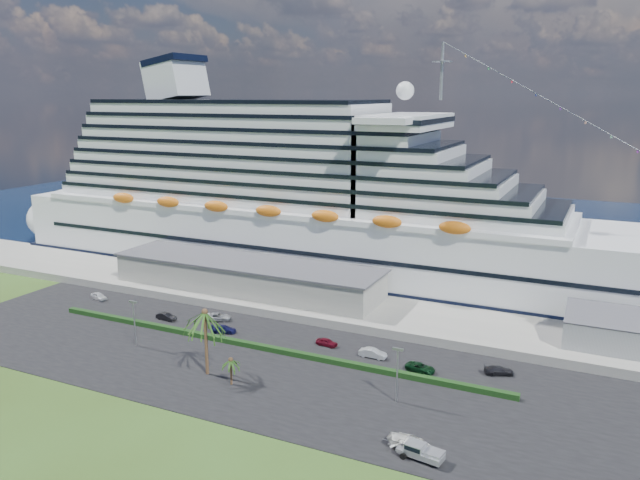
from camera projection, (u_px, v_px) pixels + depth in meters
The scene contains 21 objects.
ground at pixel (248, 398), 90.98m from camera, with size 420.00×420.00×0.00m, color #364E1A.
asphalt_lot at pixel (284, 368), 100.65m from camera, with size 140.00×38.00×0.12m, color black.
wharf at pixel (353, 309), 125.98m from camera, with size 240.00×20.00×1.80m, color gray.
water at pixel (457, 229), 205.40m from camera, with size 420.00×160.00×0.02m, color black.
cruise_ship at pixel (309, 205), 152.46m from camera, with size 191.00×38.00×54.00m.
terminal_building at pixel (246, 275), 135.45m from camera, with size 61.00×15.00×6.30m.
hedge at pixel (257, 346), 108.27m from camera, with size 88.00×1.10×0.90m, color black.
lamp_post_left at pixel (134, 318), 108.46m from camera, with size 1.60×0.35×8.27m.
lamp_post_right at pixel (397, 368), 88.48m from camera, with size 1.60×0.35×8.27m.
palm_tall at pixel (205, 320), 96.56m from camera, with size 8.82×8.82×11.13m.
palm_short at pixel (231, 363), 94.22m from camera, with size 3.53×3.53×4.56m.
parked_car_0 at pixel (99, 296), 134.11m from camera, with size 1.76×4.37×1.49m, color silver.
parked_car_1 at pixel (166, 316), 122.00m from camera, with size 1.48×4.24×1.40m, color black.
parked_car_2 at pixel (217, 317), 121.78m from camera, with size 2.40×5.20×1.44m, color #A3A5AC.
parked_car_3 at pixel (224, 329), 115.54m from camera, with size 1.91×4.71×1.37m, color #15164A.
parked_car_4 at pixel (327, 342), 109.45m from camera, with size 1.58×3.93×1.34m, color maroon.
parked_car_5 at pixel (373, 353), 104.56m from camera, with size 1.63×4.67×1.54m, color silver.
parked_car_6 at pixel (420, 367), 99.32m from camera, with size 2.21×4.79×1.33m, color black.
parked_car_7 at pixel (499, 370), 98.28m from camera, with size 1.87×4.60×1.34m, color black.
pickup_truck at pixel (420, 451), 75.39m from camera, with size 5.83×2.84×1.97m.
boat_trailer at pixel (409, 441), 77.29m from camera, with size 6.17×3.97×1.77m.
Camera 1 is at (45.10, -70.81, 43.29)m, focal length 35.00 mm.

